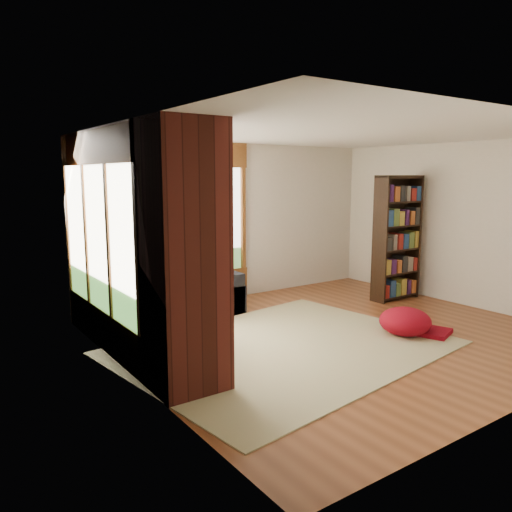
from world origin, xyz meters
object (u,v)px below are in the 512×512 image
pouf (405,320)px  dog_tan (149,269)px  bookshelf (397,238)px  area_rug (284,347)px  sectional_sofa (146,306)px  dog_brindle (172,282)px  brick_chimney (183,258)px

pouf → dog_tan: 3.50m
dog_tan → bookshelf: bearing=-62.9°
area_rug → dog_tan: size_ratio=3.49×
dog_tan → sectional_sofa: bearing=150.8°
sectional_sofa → bookshelf: size_ratio=1.06×
dog_tan → dog_brindle: 0.73m
dog_brindle → area_rug: bearing=-164.9°
bookshelf → pouf: (-1.43, -1.35, -0.84)m
bookshelf → brick_chimney: bearing=-165.6°
pouf → dog_tan: (-2.59, 2.26, 0.61)m
sectional_sofa → pouf: sectional_sofa is taller
area_rug → dog_brindle: size_ratio=4.10×
brick_chimney → dog_tan: bearing=76.0°
pouf → area_rug: bearing=162.7°
bookshelf → pouf: size_ratio=3.09×
area_rug → dog_tan: 2.16m
sectional_sofa → dog_tan: dog_tan is taller
dog_tan → dog_brindle: (-0.00, -0.73, -0.04)m
pouf → sectional_sofa: bearing=140.0°
bookshelf → pouf: bookshelf is taller
bookshelf → area_rug: bearing=-164.4°
brick_chimney → sectional_sofa: size_ratio=1.18×
sectional_sofa → dog_brindle: size_ratio=2.37×
sectional_sofa → dog_brindle: 0.84m
brick_chimney → area_rug: bearing=12.0°
brick_chimney → area_rug: size_ratio=0.68×
brick_chimney → bookshelf: size_ratio=1.25×
sectional_sofa → bookshelf: bearing=-12.6°
area_rug → dog_tan: dog_tan is taller
brick_chimney → dog_tan: size_ratio=2.38×
sectional_sofa → dog_brindle: (0.07, -0.70, 0.46)m
pouf → brick_chimney: bearing=176.6°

